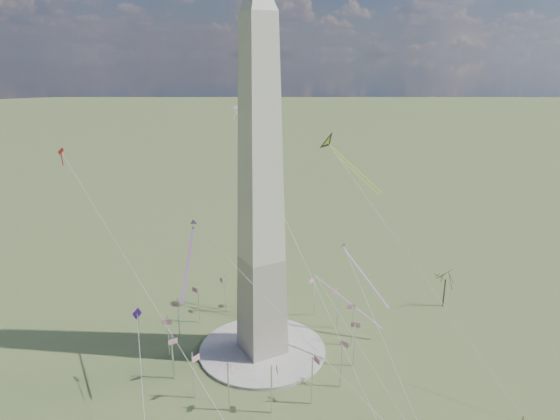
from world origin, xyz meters
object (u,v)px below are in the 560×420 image
washington_monument (260,189)px  tree_near (446,278)px  person_east (523,419)px  kite_delta_black (330,145)px

washington_monument → tree_near: 75.69m
washington_monument → person_east: washington_monument is taller
kite_delta_black → washington_monument: bearing=-5.2°
washington_monument → tree_near: (65.50, -6.05, -37.44)m
washington_monument → tree_near: size_ratio=6.78×
tree_near → kite_delta_black: 59.95m
washington_monument → kite_delta_black: size_ratio=4.98×
person_east → kite_delta_black: 86.60m
washington_monument → kite_delta_black: bearing=21.2°
tree_near → kite_delta_black: bearing=153.9°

